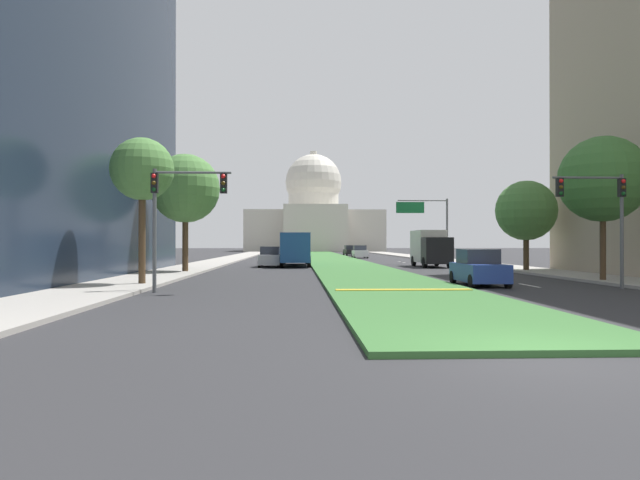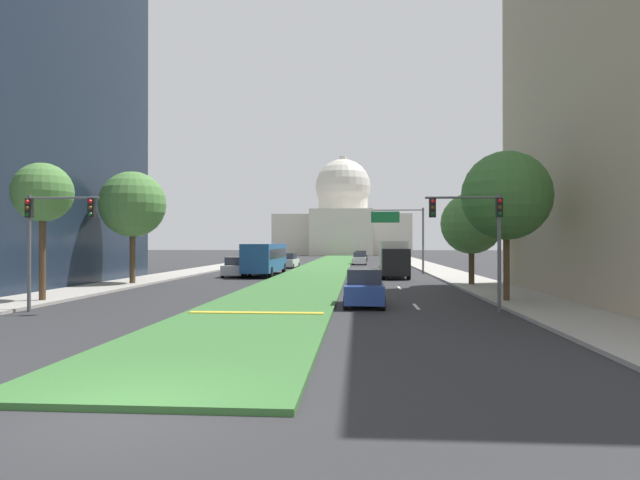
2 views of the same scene
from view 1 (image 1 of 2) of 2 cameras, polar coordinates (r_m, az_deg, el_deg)
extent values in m
plane|color=#2B2B2D|center=(76.61, 0.87, -1.87)|extent=(293.08, 293.08, 0.00)
cube|color=#386B33|center=(69.96, 1.18, -1.96)|extent=(6.25, 119.90, 0.14)
cube|color=gold|center=(23.13, 8.61, -5.08)|extent=(5.63, 0.50, 0.04)
cube|color=silver|center=(29.04, 20.77, -4.40)|extent=(0.16, 2.40, 0.01)
cube|color=silver|center=(39.11, 14.55, -3.35)|extent=(0.16, 2.40, 0.01)
cube|color=silver|center=(49.88, 10.80, -2.69)|extent=(0.16, 2.40, 0.01)
cube|color=silver|center=(60.04, 8.53, -2.29)|extent=(0.16, 2.40, 0.01)
cube|color=silver|center=(61.27, 8.30, -2.25)|extent=(0.16, 2.40, 0.01)
cube|color=#9E9991|center=(63.73, -10.06, -2.11)|extent=(4.00, 119.90, 0.15)
cube|color=#9E9991|center=(65.49, 12.87, -2.06)|extent=(4.00, 119.90, 0.15)
cube|color=beige|center=(143.16, -0.67, 0.87)|extent=(33.77, 25.95, 10.03)
cube|color=beige|center=(128.21, -0.46, 1.23)|extent=(14.86, 4.00, 11.04)
cylinder|color=beige|center=(143.52, -0.67, 3.92)|extent=(12.96, 12.96, 5.24)
sphere|color=beige|center=(143.99, -0.67, 5.96)|extent=(14.49, 14.49, 14.49)
cylinder|color=beige|center=(144.85, -0.67, 8.53)|extent=(1.80, 1.80, 3.00)
cylinder|color=#515456|center=(24.18, -16.68, 0.92)|extent=(0.16, 0.16, 5.20)
cube|color=black|center=(24.31, -16.68, 5.64)|extent=(0.28, 0.24, 0.84)
sphere|color=red|center=(24.20, -16.76, 6.33)|extent=(0.18, 0.18, 0.18)
sphere|color=#4C380F|center=(24.17, -16.76, 5.67)|extent=(0.18, 0.18, 0.18)
sphere|color=#0F4219|center=(24.14, -16.76, 5.01)|extent=(0.18, 0.18, 0.18)
cylinder|color=#515456|center=(24.02, -12.95, 6.79)|extent=(3.20, 0.10, 0.10)
cube|color=black|center=(23.77, -9.90, 5.77)|extent=(0.28, 0.24, 0.84)
sphere|color=red|center=(23.66, -9.94, 6.48)|extent=(0.18, 0.18, 0.18)
sphere|color=#4C380F|center=(23.63, -9.94, 5.80)|extent=(0.18, 0.18, 0.18)
sphere|color=#0F4219|center=(23.60, -9.94, 5.13)|extent=(0.18, 0.18, 0.18)
cylinder|color=#515456|center=(28.61, 28.66, 0.76)|extent=(0.16, 0.16, 5.20)
cube|color=black|center=(28.72, 28.65, 4.75)|extent=(0.28, 0.24, 0.84)
sphere|color=red|center=(28.63, 28.79, 5.33)|extent=(0.18, 0.18, 0.18)
sphere|color=#4C380F|center=(28.60, 28.80, 4.77)|extent=(0.18, 0.18, 0.18)
sphere|color=#0F4219|center=(28.58, 28.80, 4.21)|extent=(0.18, 0.18, 0.18)
cylinder|color=#515456|center=(27.97, 25.83, 5.80)|extent=(3.20, 0.10, 0.10)
cube|color=black|center=(27.35, 23.46, 4.99)|extent=(0.28, 0.24, 0.84)
sphere|color=red|center=(27.25, 23.59, 5.60)|extent=(0.18, 0.18, 0.18)
sphere|color=#4C380F|center=(27.22, 23.59, 5.02)|extent=(0.18, 0.18, 0.18)
sphere|color=#0F4219|center=(27.20, 23.59, 4.43)|extent=(0.18, 0.18, 0.18)
cylinder|color=#515456|center=(56.42, 12.96, 0.88)|extent=(0.20, 0.20, 6.50)
cylinder|color=#515456|center=(55.96, 10.51, 4.02)|extent=(4.96, 0.12, 0.12)
cube|color=#146033|center=(55.60, 9.27, 3.32)|extent=(2.80, 0.08, 1.10)
cylinder|color=#4C3823|center=(27.85, -17.86, 0.36)|extent=(0.33, 0.33, 4.81)
sphere|color=#4C7F3D|center=(28.08, -17.85, 6.97)|extent=(3.00, 3.00, 3.00)
cylinder|color=#4C3823|center=(32.71, 27.12, -0.24)|extent=(0.31, 0.31, 4.22)
sphere|color=#3D7033|center=(32.89, 27.10, 5.61)|extent=(4.52, 4.52, 4.52)
cylinder|color=#4C3823|center=(39.19, -13.71, -0.02)|extent=(0.40, 0.40, 4.55)
sphere|color=#4C7F3D|center=(39.36, -13.70, 5.19)|extent=(4.73, 4.73, 4.73)
cylinder|color=#4C3823|center=(42.64, 20.47, -0.91)|extent=(0.40, 0.40, 3.24)
sphere|color=#4C7F3D|center=(42.70, 20.46, 2.86)|extent=(4.33, 4.33, 4.33)
cube|color=navy|center=(28.21, 16.05, -3.21)|extent=(1.90, 4.15, 0.86)
cube|color=#282D38|center=(28.33, 15.95, -1.61)|extent=(1.65, 2.00, 0.71)
cylinder|color=black|center=(26.98, 18.81, -4.04)|extent=(0.23, 0.64, 0.64)
cylinder|color=black|center=(26.44, 15.38, -4.13)|extent=(0.23, 0.64, 0.64)
cylinder|color=black|center=(30.01, 16.65, -3.67)|extent=(0.23, 0.64, 0.64)
cylinder|color=black|center=(29.53, 13.54, -3.73)|extent=(0.23, 0.64, 0.64)
cube|color=#BCBCC1|center=(48.43, -5.16, -2.01)|extent=(1.84, 4.55, 0.86)
cube|color=#282D38|center=(48.23, -5.17, -1.09)|extent=(1.60, 2.19, 0.70)
cylinder|color=black|center=(50.31, -5.98, -2.32)|extent=(0.22, 0.64, 0.64)
cylinder|color=black|center=(50.22, -4.10, -2.32)|extent=(0.22, 0.64, 0.64)
cylinder|color=black|center=(46.68, -6.29, -2.47)|extent=(0.22, 0.64, 0.64)
cylinder|color=black|center=(46.59, -4.27, -2.48)|extent=(0.22, 0.64, 0.64)
cube|color=#BCBCC1|center=(65.23, -2.29, -1.56)|extent=(2.21, 4.59, 0.87)
cube|color=#282D38|center=(65.04, -2.30, -0.87)|extent=(1.82, 2.25, 0.71)
cylinder|color=black|center=(67.08, -2.94, -1.81)|extent=(0.26, 0.65, 0.64)
cylinder|color=black|center=(66.97, -1.44, -1.82)|extent=(0.26, 0.65, 0.64)
cylinder|color=black|center=(63.52, -3.18, -1.90)|extent=(0.26, 0.65, 0.64)
cylinder|color=black|center=(63.40, -1.60, -1.90)|extent=(0.26, 0.65, 0.64)
cube|color=silver|center=(76.36, 4.13, -1.39)|extent=(1.93, 4.20, 0.84)
cube|color=#282D38|center=(76.52, 4.11, -0.81)|extent=(1.68, 2.02, 0.69)
cylinder|color=black|center=(74.84, 4.91, -1.66)|extent=(0.23, 0.64, 0.64)
cylinder|color=black|center=(74.66, 3.60, -1.66)|extent=(0.23, 0.64, 0.64)
cylinder|color=black|center=(78.09, 4.63, -1.60)|extent=(0.23, 0.64, 0.64)
cylinder|color=black|center=(77.92, 3.37, -1.60)|extent=(0.23, 0.64, 0.64)
cube|color=black|center=(91.57, 3.16, -1.22)|extent=(2.14, 4.64, 0.82)
cube|color=#282D38|center=(91.74, 3.14, -0.75)|extent=(1.79, 2.27, 0.67)
cylinder|color=black|center=(89.90, 3.89, -1.43)|extent=(0.25, 0.65, 0.64)
cylinder|color=black|center=(89.64, 2.77, -1.43)|extent=(0.25, 0.65, 0.64)
cylinder|color=black|center=(93.51, 3.53, -1.39)|extent=(0.25, 0.65, 0.64)
cylinder|color=black|center=(93.26, 2.46, -1.39)|extent=(0.25, 0.65, 0.64)
cube|color=black|center=(47.06, 11.97, -1.07)|extent=(2.30, 2.00, 2.20)
cube|color=beige|center=(50.17, 11.06, -0.63)|extent=(2.30, 4.40, 2.80)
cylinder|color=black|center=(47.36, 13.20, -2.28)|extent=(0.30, 0.90, 0.90)
cylinder|color=black|center=(46.84, 10.73, -2.30)|extent=(0.30, 0.90, 0.90)
cylinder|color=black|center=(51.51, 11.91, -2.12)|extent=(0.30, 0.90, 0.90)
cylinder|color=black|center=(51.03, 9.63, -2.14)|extent=(0.30, 0.90, 0.90)
cube|color=#1E4C8C|center=(50.65, -2.55, -0.74)|extent=(2.50, 11.00, 2.50)
cube|color=#232833|center=(50.65, -2.55, -0.35)|extent=(2.52, 10.12, 0.90)
cylinder|color=black|center=(54.99, -3.74, -1.96)|extent=(0.32, 1.00, 1.00)
cylinder|color=black|center=(54.98, -1.35, -1.96)|extent=(0.32, 1.00, 1.00)
cylinder|color=black|center=(46.80, -3.97, -2.25)|extent=(0.32, 1.00, 1.00)
cylinder|color=black|center=(46.79, -1.15, -2.25)|extent=(0.32, 1.00, 1.00)
camera|label=2|loc=(8.74, 85.07, 6.43)|focal=30.44mm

